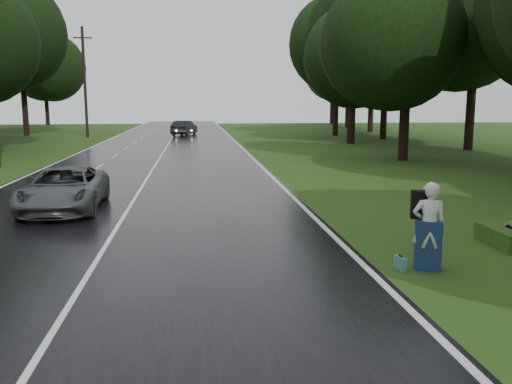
% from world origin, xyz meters
% --- Properties ---
extents(ground, '(160.00, 160.00, 0.00)m').
position_xyz_m(ground, '(0.00, 0.00, 0.00)').
color(ground, '#284915').
rests_on(ground, ground).
extents(road, '(12.00, 140.00, 0.04)m').
position_xyz_m(road, '(0.00, 20.00, 0.02)').
color(road, black).
rests_on(road, ground).
extents(lane_center, '(0.12, 140.00, 0.01)m').
position_xyz_m(lane_center, '(0.00, 20.00, 0.04)').
color(lane_center, silver).
rests_on(lane_center, road).
extents(grey_car, '(2.46, 5.11, 1.40)m').
position_xyz_m(grey_car, '(-2.04, 8.17, 0.74)').
color(grey_car, '#494B4E').
rests_on(grey_car, road).
extents(far_car, '(2.81, 4.94, 1.54)m').
position_xyz_m(far_car, '(1.14, 47.61, 0.81)').
color(far_car, black).
rests_on(far_car, road).
extents(hitchhiker, '(0.79, 0.75, 1.89)m').
position_xyz_m(hitchhiker, '(7.09, 0.92, 0.88)').
color(hitchhiker, silver).
rests_on(hitchhiker, ground).
extents(suitcase, '(0.16, 0.40, 0.28)m').
position_xyz_m(suitcase, '(6.52, 0.95, 0.14)').
color(suitcase, teal).
rests_on(suitcase, ground).
extents(utility_pole_far, '(1.80, 0.28, 10.80)m').
position_xyz_m(utility_pole_far, '(-8.50, 45.74, 0.00)').
color(utility_pole_far, black).
rests_on(utility_pole_far, ground).
extents(tree_left_f, '(11.49, 11.49, 17.96)m').
position_xyz_m(tree_left_f, '(-15.55, 49.69, 0.00)').
color(tree_left_f, black).
rests_on(tree_left_f, ground).
extents(tree_right_d, '(7.68, 7.68, 12.00)m').
position_xyz_m(tree_right_d, '(14.84, 21.63, 0.00)').
color(tree_right_d, black).
rests_on(tree_right_d, ground).
extents(tree_right_e, '(7.79, 7.79, 12.17)m').
position_xyz_m(tree_right_e, '(15.54, 34.98, 0.00)').
color(tree_right_e, black).
rests_on(tree_right_e, ground).
extents(tree_right_f, '(10.77, 10.77, 16.83)m').
position_xyz_m(tree_right_f, '(17.07, 45.86, 0.00)').
color(tree_right_f, black).
rests_on(tree_right_f, ground).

